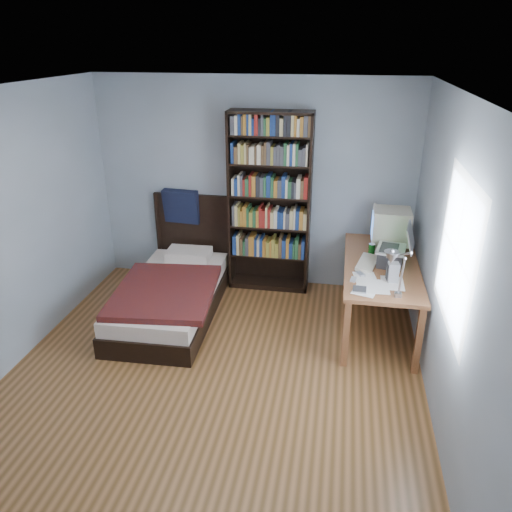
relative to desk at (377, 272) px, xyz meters
name	(u,v)px	position (x,y,z in m)	size (l,w,h in m)	color
room	(210,253)	(-1.48, -1.67, 0.83)	(4.20, 4.24, 2.50)	brown
desk	(377,272)	(0.00, 0.00, 0.00)	(0.75, 1.67, 0.73)	brown
crt_monitor	(390,226)	(0.09, -0.03, 0.57)	(0.40, 0.38, 0.46)	beige
laptop	(393,254)	(0.10, -0.47, 0.43)	(0.41, 0.41, 0.44)	#2D2D30
desk_lamp	(393,262)	(-0.01, -1.54, 0.81)	(0.24, 0.53, 0.62)	#99999E
keyboard	(367,263)	(-0.15, -0.49, 0.33)	(0.17, 0.43, 0.03)	beige
speaker	(393,272)	(0.07, -0.87, 0.41)	(0.10, 0.10, 0.19)	gray
soda_can	(372,250)	(-0.10, -0.25, 0.37)	(0.07, 0.07, 0.13)	#07360B
mouse	(377,251)	(-0.03, -0.18, 0.33)	(0.06, 0.11, 0.04)	silver
phone_silver	(360,274)	(-0.22, -0.77, 0.32)	(0.05, 0.11, 0.02)	silver
phone_grey	(353,279)	(-0.29, -0.90, 0.32)	(0.05, 0.10, 0.02)	gray
external_drive	(359,290)	(-0.23, -1.12, 0.32)	(0.12, 0.12, 0.03)	gray
bookshelf	(270,204)	(-1.28, 0.27, 0.65)	(0.96, 0.30, 2.14)	black
bed	(173,290)	(-2.25, -0.53, -0.16)	(1.14, 2.05, 1.16)	black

